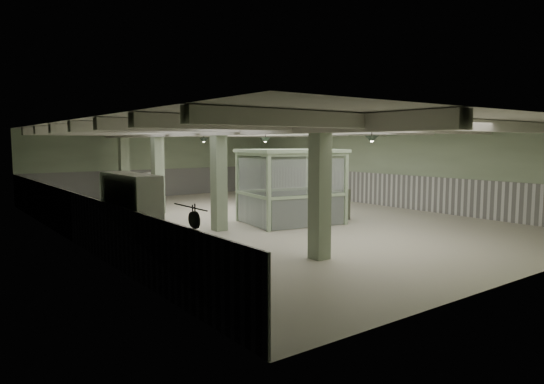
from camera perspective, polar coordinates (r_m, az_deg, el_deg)
floor at (r=18.66m, az=-1.13°, el=-3.26°), size 20.00×20.00×0.00m
ceiling at (r=18.44m, az=-1.15°, el=7.86°), size 14.00×20.00×0.02m
wall_back at (r=27.22m, az=-13.46°, el=3.25°), size 14.00×0.02×3.60m
wall_front at (r=11.86m, az=28.14°, el=-0.40°), size 14.00×0.02×3.60m
wall_left at (r=15.50m, az=-22.73°, el=1.14°), size 0.02×20.00×3.60m
wall_right at (r=23.23m, az=13.09°, el=2.85°), size 0.02×20.00×3.60m
wainscot_left at (r=15.62m, az=-22.49°, el=-2.70°), size 0.05×19.90×1.50m
wainscot_right at (r=23.28m, az=12.99°, el=0.27°), size 0.05×19.90×1.50m
wainscot_back at (r=27.27m, az=-13.39°, el=1.05°), size 13.90×0.05×1.50m
girder at (r=17.11m, az=-8.04°, el=7.23°), size 0.45×19.90×0.40m
beam_a at (r=13.07m, az=18.47°, el=7.61°), size 13.90×0.35×0.32m
beam_b at (r=14.65m, az=10.37°, el=7.59°), size 13.90×0.35×0.32m
beam_c at (r=16.46m, az=3.95°, el=7.47°), size 13.90×0.35×0.32m
beam_d at (r=18.43m, az=-1.15°, el=7.30°), size 13.90×0.35×0.32m
beam_e at (r=20.52m, az=-5.23°, el=7.13°), size 13.90×0.35×0.32m
beam_f at (r=22.69m, az=-8.54°, el=6.96°), size 13.90×0.35×0.32m
beam_g at (r=24.92m, az=-11.27°, el=6.81°), size 13.90×0.35×0.32m
column_a at (r=12.23m, az=5.64°, el=0.43°), size 0.42×0.42×3.60m
column_b at (r=16.27m, az=-6.28°, el=1.76°), size 0.42×0.42×3.60m
column_c at (r=20.73m, az=-13.28°, el=2.50°), size 0.42×0.42×3.60m
column_d at (r=24.45m, az=-17.01°, el=2.89°), size 0.42×0.42×3.60m
hook_rail at (r=8.38m, az=-9.63°, el=-1.76°), size 0.02×1.20×0.02m
pendant_front at (r=15.01m, az=11.65°, el=6.11°), size 0.44×0.44×0.22m
pendant_mid at (r=19.13m, az=-0.79°, el=6.14°), size 0.44×0.44×0.22m
pendant_back at (r=23.37m, az=-8.02°, el=6.03°), size 0.44×0.44×0.22m
prep_counter at (r=12.00m, az=-15.64°, el=-6.34°), size 0.80×4.58×0.91m
pitcher_near at (r=10.61m, az=-13.48°, el=-4.57°), size 0.26×0.29×0.32m
pitcher_far at (r=10.34m, az=-11.69°, el=-4.82°), size 0.26×0.29×0.31m
veg_colander at (r=12.77m, az=-16.87°, el=-3.23°), size 0.45×0.45×0.18m
orange_bowl at (r=13.39m, az=-18.43°, el=-3.08°), size 0.24×0.24×0.08m
skillet_near at (r=8.36m, az=-9.04°, el=-3.29°), size 0.04×0.30×0.30m
skillet_far at (r=8.44m, az=-9.30°, el=-3.21°), size 0.04×0.27×0.27m
walkin_cooler at (r=11.88m, az=-16.17°, el=-3.20°), size 1.12×2.46×2.26m
guard_booth at (r=17.75m, az=2.19°, el=2.18°), size 3.77×3.34×2.71m
filing_cabinet at (r=18.81m, az=8.22°, el=-1.43°), size 0.42×0.57×1.17m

